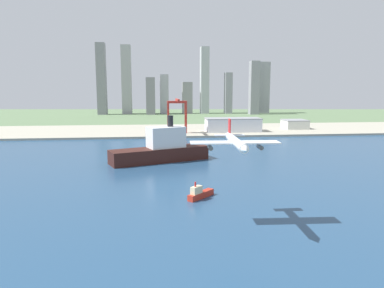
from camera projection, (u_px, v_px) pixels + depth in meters
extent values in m
plane|color=#5A744F|center=(196.00, 158.00, 302.54)|extent=(2400.00, 2400.00, 0.00)
cube|color=navy|center=(207.00, 174.00, 243.60)|extent=(840.00, 360.00, 0.15)
cube|color=#A49F8C|center=(179.00, 130.00, 488.96)|extent=(840.00, 140.00, 2.50)
cylinder|color=white|center=(236.00, 142.00, 147.67)|extent=(5.43, 36.20, 3.50)
cone|color=white|center=(245.00, 150.00, 128.49)|extent=(3.53, 4.03, 3.33)
cube|color=white|center=(235.00, 142.00, 149.53)|extent=(37.58, 9.92, 0.50)
cube|color=red|center=(229.00, 128.00, 163.08)|extent=(0.73, 4.35, 8.41)
cube|color=white|center=(229.00, 135.00, 163.57)|extent=(13.59, 4.68, 0.36)
cylinder|color=#4C4F54|center=(260.00, 147.00, 149.33)|extent=(2.19, 5.15, 1.93)
cylinder|color=#4C4F54|center=(210.00, 148.00, 148.17)|extent=(2.19, 5.15, 1.93)
cube|color=#381914|center=(160.00, 155.00, 285.61)|extent=(80.28, 46.01, 10.99)
cube|color=silver|center=(166.00, 137.00, 286.05)|extent=(32.19, 25.13, 16.52)
cylinder|color=black|center=(170.00, 121.00, 285.88)|extent=(4.59, 4.59, 8.79)
cube|color=#B22D1E|center=(201.00, 195.00, 191.18)|extent=(15.68, 15.58, 3.21)
cube|color=beige|center=(196.00, 190.00, 187.64)|extent=(6.89, 6.86, 3.92)
cylinder|color=red|center=(195.00, 184.00, 186.43)|extent=(0.88, 0.88, 2.57)
cube|color=#B72D23|center=(168.00, 118.00, 442.34)|extent=(2.20, 2.20, 37.06)
cube|color=#B72D23|center=(186.00, 118.00, 444.72)|extent=(2.20, 2.20, 37.06)
cube|color=#B72D23|center=(168.00, 118.00, 450.20)|extent=(2.20, 2.20, 37.06)
cube|color=#B72D23|center=(185.00, 118.00, 452.58)|extent=(2.20, 2.20, 37.06)
cube|color=#B72D23|center=(177.00, 102.00, 444.39)|extent=(24.30, 10.00, 2.80)
cube|color=#B72D23|center=(177.00, 100.00, 433.84)|extent=(2.60, 41.22, 2.60)
cube|color=silver|center=(233.00, 125.00, 465.26)|extent=(69.86, 28.69, 16.12)
cube|color=gray|center=(233.00, 118.00, 463.93)|extent=(71.26, 29.26, 1.20)
cube|color=silver|center=(295.00, 125.00, 498.22)|extent=(30.60, 30.09, 11.07)
cube|color=gray|center=(295.00, 120.00, 497.27)|extent=(31.21, 30.69, 1.20)
cube|color=gray|center=(101.00, 79.00, 788.39)|extent=(19.44, 25.36, 154.94)
cube|color=#9E9EA3|center=(127.00, 80.00, 808.27)|extent=(21.29, 25.07, 152.65)
cube|color=gray|center=(151.00, 96.00, 795.82)|extent=(19.79, 21.47, 81.48)
cube|color=#A3A1AE|center=(164.00, 94.00, 817.37)|extent=(18.98, 21.09, 88.39)
cube|color=gray|center=(187.00, 98.00, 826.51)|extent=(22.64, 19.18, 71.80)
cube|color=#A6AAB1|center=(204.00, 81.00, 823.74)|extent=(18.50, 26.70, 150.30)
cube|color=gray|center=(228.00, 93.00, 825.19)|extent=(15.98, 19.82, 92.93)
cube|color=gray|center=(254.00, 88.00, 799.68)|extent=(19.48, 21.16, 117.15)
cube|color=#9797A1|center=(263.00, 88.00, 833.66)|extent=(26.30, 25.07, 117.28)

